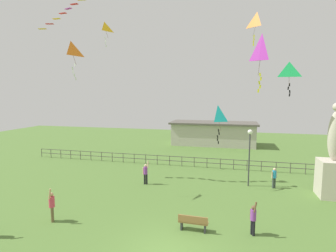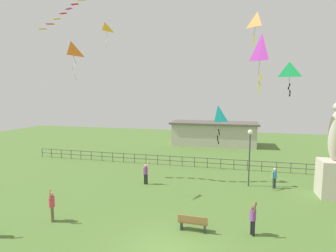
# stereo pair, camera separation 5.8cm
# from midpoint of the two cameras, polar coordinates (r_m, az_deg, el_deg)

# --- Properties ---
(statue_monument) EXTENTS (1.71, 1.71, 6.37)m
(statue_monument) POSITION_cam_midpoint_polar(r_m,az_deg,el_deg) (20.88, 32.32, -7.69)
(statue_monument) COLOR beige
(statue_monument) RESTS_ON ground_plane
(lamppost) EXTENTS (0.36, 0.36, 4.32)m
(lamppost) POSITION_cam_midpoint_polar(r_m,az_deg,el_deg) (20.50, 17.44, -3.98)
(lamppost) COLOR #38383D
(lamppost) RESTS_ON ground_plane
(park_bench) EXTENTS (1.51, 0.45, 0.85)m
(park_bench) POSITION_cam_midpoint_polar(r_m,az_deg,el_deg) (14.15, 5.55, -20.12)
(park_bench) COLOR olive
(park_bench) RESTS_ON ground_plane
(person_0) EXTENTS (0.30, 0.46, 1.77)m
(person_0) POSITION_cam_midpoint_polar(r_m,az_deg,el_deg) (14.19, 18.09, -18.46)
(person_0) COLOR black
(person_0) RESTS_ON ground_plane
(person_1) EXTENTS (0.41, 0.28, 1.52)m
(person_1) POSITION_cam_midpoint_polar(r_m,az_deg,el_deg) (21.20, 22.21, -10.15)
(person_1) COLOR #3F4C47
(person_1) RESTS_ON ground_plane
(person_2) EXTENTS (0.49, 0.29, 1.87)m
(person_2) POSITION_cam_midpoint_polar(r_m,az_deg,el_deg) (20.56, -4.78, -10.01)
(person_2) COLOR black
(person_2) RESTS_ON ground_plane
(person_4) EXTENTS (0.32, 0.49, 1.92)m
(person_4) POSITION_cam_midpoint_polar(r_m,az_deg,el_deg) (16.10, -23.85, -15.31)
(person_4) COLOR brown
(person_4) RESTS_ON ground_plane
(kite_0) EXTENTS (1.06, 0.50, 2.24)m
(kite_0) POSITION_cam_midpoint_polar(r_m,az_deg,el_deg) (19.23, 24.93, 10.84)
(kite_0) COLOR #1EB759
(kite_1) EXTENTS (0.96, 0.92, 2.75)m
(kite_1) POSITION_cam_midpoint_polar(r_m,az_deg,el_deg) (19.30, 10.86, 2.28)
(kite_1) COLOR #19B2B2
(kite_2) EXTENTS (1.06, 0.95, 2.61)m
(kite_2) POSITION_cam_midpoint_polar(r_m,az_deg,el_deg) (23.19, 18.87, 20.73)
(kite_2) COLOR orange
(kite_3) EXTENTS (0.87, 0.75, 3.20)m
(kite_3) POSITION_cam_midpoint_polar(r_m,az_deg,el_deg) (15.86, 19.77, 15.31)
(kite_3) COLOR #B22DB2
(kite_4) EXTENTS (0.93, 1.06, 2.18)m
(kite_4) POSITION_cam_midpoint_polar(r_m,az_deg,el_deg) (25.70, -13.49, 19.87)
(kite_4) COLOR yellow
(kite_5) EXTENTS (0.84, 1.10, 2.48)m
(kite_5) POSITION_cam_midpoint_polar(r_m,az_deg,el_deg) (18.84, -20.19, 15.08)
(kite_5) COLOR orange
(waterfront_railing) EXTENTS (36.01, 0.06, 0.95)m
(waterfront_railing) POSITION_cam_midpoint_polar(r_m,az_deg,el_deg) (25.36, 7.14, -7.56)
(waterfront_railing) COLOR #4C4742
(waterfront_railing) RESTS_ON ground_plane
(pavilion_building) EXTENTS (11.69, 4.80, 3.16)m
(pavilion_building) POSITION_cam_midpoint_polar(r_m,az_deg,el_deg) (36.87, 9.97, -1.56)
(pavilion_building) COLOR #B7B2A3
(pavilion_building) RESTS_ON ground_plane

